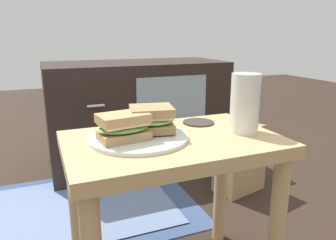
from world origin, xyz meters
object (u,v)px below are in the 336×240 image
object	(u,v)px
coaster	(198,122)
sandwich_front	(123,127)
paper_bag	(240,159)
tv_cabinet	(137,114)
sandwich_back	(152,119)
plate	(138,137)
beer_glass	(245,105)

from	to	relation	value
coaster	sandwich_front	bearing A→B (deg)	-159.42
paper_bag	tv_cabinet	bearing A→B (deg)	123.82
paper_bag	sandwich_back	bearing A→B (deg)	-145.28
sandwich_back	plate	bearing A→B (deg)	-158.91
plate	coaster	xyz separation A→B (m)	(0.22, 0.08, -0.00)
sandwich_back	coaster	bearing A→B (deg)	20.33
tv_cabinet	beer_glass	xyz separation A→B (m)	(0.02, -0.97, 0.25)
coaster	beer_glass	bearing A→B (deg)	-60.35
tv_cabinet	coaster	world-z (taller)	tv_cabinet
tv_cabinet	coaster	bearing A→B (deg)	-93.89
beer_glass	sandwich_front	bearing A→B (deg)	174.58
beer_glass	plate	bearing A→B (deg)	170.61
plate	tv_cabinet	bearing A→B (deg)	73.51
plate	beer_glass	distance (m)	0.30
beer_glass	coaster	distance (m)	0.17
beer_glass	coaster	bearing A→B (deg)	119.65
tv_cabinet	paper_bag	size ratio (longest dim) A/B	3.02
beer_glass	coaster	world-z (taller)	beer_glass
tv_cabinet	coaster	xyz separation A→B (m)	(-0.06, -0.85, 0.17)
coaster	sandwich_back	bearing A→B (deg)	-159.67
sandwich_front	coaster	size ratio (longest dim) A/B	1.45
plate	paper_bag	size ratio (longest dim) A/B	0.81
sandwich_front	plate	bearing A→B (deg)	21.09
plate	sandwich_front	world-z (taller)	sandwich_front
sandwich_front	sandwich_back	bearing A→B (deg)	21.09
tv_cabinet	coaster	distance (m)	0.86
plate	coaster	world-z (taller)	plate
tv_cabinet	sandwich_back	bearing A→B (deg)	-104.28
beer_glass	paper_bag	xyz separation A→B (m)	(0.33, 0.46, -0.38)
sandwich_back	beer_glass	xyz separation A→B (m)	(0.25, -0.06, 0.03)
tv_cabinet	sandwich_back	world-z (taller)	tv_cabinet
beer_glass	coaster	xyz separation A→B (m)	(-0.07, 0.13, -0.07)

